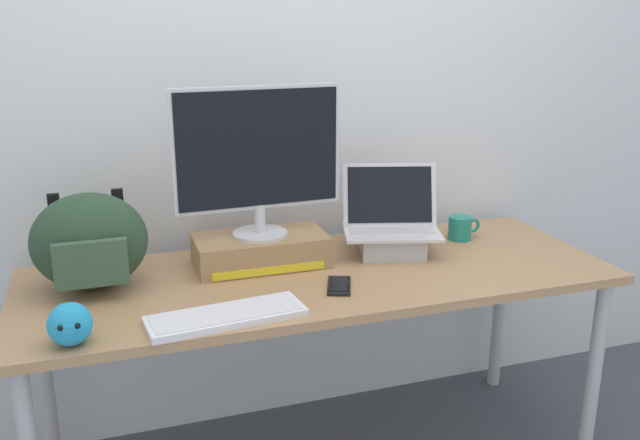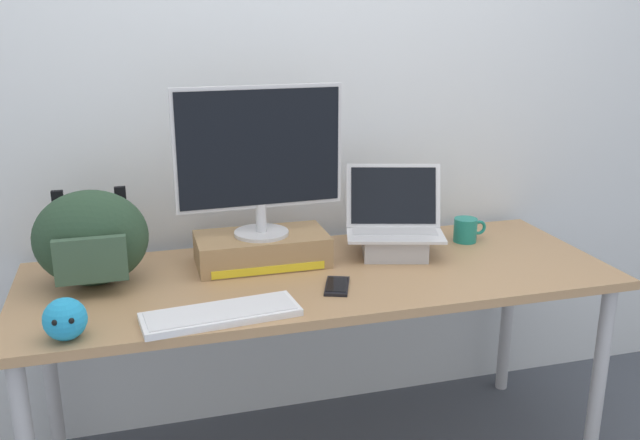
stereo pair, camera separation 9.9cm
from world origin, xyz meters
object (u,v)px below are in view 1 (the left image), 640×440
object	(u,v)px
open_laptop	(391,235)
messenger_backpack	(90,242)
cell_phone	(339,286)
desktop_monitor	(258,157)
external_keyboard	(226,316)
plush_toy	(70,324)
coffee_mug	(461,228)
toner_box_yellow	(261,250)

from	to	relation	value
open_laptop	messenger_backpack	size ratio (longest dim) A/B	1.11
cell_phone	desktop_monitor	bearing A→B (deg)	144.63
desktop_monitor	cell_phone	xyz separation A→B (m)	(0.18, -0.28, -0.37)
external_keyboard	plush_toy	size ratio (longest dim) A/B	3.98
desktop_monitor	external_keyboard	world-z (taller)	desktop_monitor
coffee_mug	cell_phone	size ratio (longest dim) A/B	0.79
toner_box_yellow	messenger_backpack	bearing A→B (deg)	-175.33
desktop_monitor	coffee_mug	size ratio (longest dim) A/B	4.37
desktop_monitor	plush_toy	bearing A→B (deg)	-147.58
external_keyboard	messenger_backpack	size ratio (longest dim) A/B	1.30
toner_box_yellow	open_laptop	distance (m)	0.47
toner_box_yellow	cell_phone	xyz separation A→B (m)	(0.18, -0.28, -0.05)
coffee_mug	plush_toy	bearing A→B (deg)	-162.22
cell_phone	plush_toy	xyz separation A→B (m)	(-0.79, -0.14, 0.05)
open_laptop	plush_toy	world-z (taller)	open_laptop
open_laptop	messenger_backpack	bearing A→B (deg)	-162.98
desktop_monitor	open_laptop	world-z (taller)	desktop_monitor
toner_box_yellow	open_laptop	size ratio (longest dim) A/B	1.14
desktop_monitor	messenger_backpack	bearing A→B (deg)	-177.66
toner_box_yellow	desktop_monitor	size ratio (longest dim) A/B	0.79
toner_box_yellow	messenger_backpack	xyz separation A→B (m)	(-0.54, -0.04, 0.10)
coffee_mug	open_laptop	bearing A→B (deg)	-170.06
open_laptop	cell_phone	world-z (taller)	open_laptop
coffee_mug	cell_phone	bearing A→B (deg)	-153.15
coffee_mug	plush_toy	distance (m)	1.46
toner_box_yellow	external_keyboard	world-z (taller)	toner_box_yellow
external_keyboard	plush_toy	world-z (taller)	plush_toy
messenger_backpack	coffee_mug	size ratio (longest dim) A/B	2.72
coffee_mug	plush_toy	xyz separation A→B (m)	(-1.39, -0.44, 0.01)
coffee_mug	messenger_backpack	bearing A→B (deg)	-176.95
open_laptop	messenger_backpack	xyz separation A→B (m)	(-1.01, -0.02, 0.09)
open_laptop	coffee_mug	size ratio (longest dim) A/B	3.01
desktop_monitor	cell_phone	bearing A→B (deg)	-58.62
desktop_monitor	plush_toy	size ratio (longest dim) A/B	4.93
toner_box_yellow	open_laptop	xyz separation A→B (m)	(0.47, -0.03, 0.02)
desktop_monitor	external_keyboard	size ratio (longest dim) A/B	1.24
coffee_mug	external_keyboard	bearing A→B (deg)	-156.55
desktop_monitor	toner_box_yellow	bearing A→B (deg)	90.77
toner_box_yellow	messenger_backpack	size ratio (longest dim) A/B	1.27
open_laptop	plush_toy	xyz separation A→B (m)	(-1.08, -0.39, -0.01)
toner_box_yellow	plush_toy	size ratio (longest dim) A/B	3.88
open_laptop	cell_phone	size ratio (longest dim) A/B	2.38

